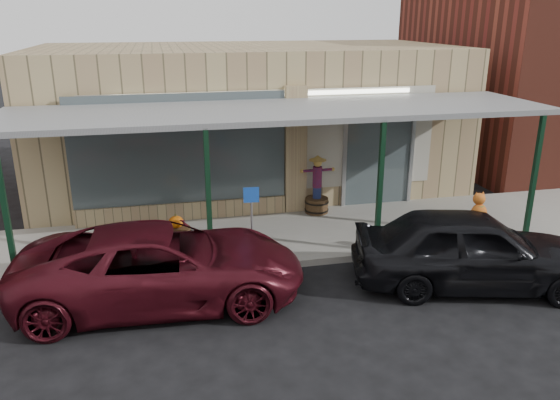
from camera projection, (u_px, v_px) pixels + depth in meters
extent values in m
plane|color=black|center=(326.00, 316.00, 9.63)|extent=(120.00, 120.00, 0.00)
cube|color=gray|center=(281.00, 236.00, 12.93)|extent=(40.00, 3.20, 0.15)
cube|color=tan|center=(248.00, 117.00, 16.54)|extent=(12.00, 6.00, 4.20)
cube|color=#4A565A|center=(180.00, 152.00, 13.23)|extent=(5.20, 0.06, 2.80)
cube|color=#4A565A|center=(378.00, 155.00, 14.56)|extent=(1.80, 0.06, 2.80)
cube|color=tan|center=(295.00, 153.00, 13.94)|extent=(0.55, 0.30, 3.40)
cube|color=tan|center=(183.00, 211.00, 13.78)|extent=(5.20, 0.30, 0.50)
cube|color=#ADA899|center=(268.00, 142.00, 13.77)|extent=(9.00, 0.02, 2.60)
cube|color=white|center=(268.00, 94.00, 13.35)|extent=(7.50, 0.03, 0.10)
cube|color=slate|center=(281.00, 111.00, 11.98)|extent=(12.00, 3.00, 0.12)
cube|color=black|center=(6.00, 216.00, 9.98)|extent=(0.10, 0.10, 2.95)
cube|color=black|center=(209.00, 202.00, 10.75)|extent=(0.10, 0.10, 2.95)
cube|color=black|center=(380.00, 190.00, 11.49)|extent=(0.10, 0.10, 2.95)
cube|color=black|center=(534.00, 179.00, 12.26)|extent=(0.10, 0.10, 2.95)
cylinder|color=#4E391F|center=(317.00, 205.00, 14.20)|extent=(0.62, 0.62, 0.40)
cylinder|color=navy|center=(317.00, 193.00, 14.09)|extent=(0.23, 0.23, 0.30)
cylinder|color=maroon|center=(317.00, 177.00, 13.95)|extent=(0.25, 0.25, 0.54)
sphere|color=gold|center=(318.00, 163.00, 13.83)|extent=(0.22, 0.22, 0.22)
cone|color=gold|center=(318.00, 158.00, 13.79)|extent=(0.36, 0.36, 0.14)
cylinder|color=#4E391F|center=(177.00, 236.00, 12.16)|extent=(0.64, 0.64, 0.42)
ellipsoid|color=#DE600E|center=(176.00, 222.00, 12.05)|extent=(0.33, 0.33, 0.27)
cylinder|color=#4C471E|center=(176.00, 215.00, 12.00)|extent=(0.04, 0.04, 0.06)
cylinder|color=gray|center=(252.00, 230.00, 11.42)|extent=(0.04, 0.04, 1.24)
cube|color=blue|center=(251.00, 195.00, 11.17)|extent=(0.32, 0.04, 0.32)
imported|color=black|center=(472.00, 249.00, 10.48)|extent=(4.84, 2.91, 1.54)
ellipsoid|color=#CF5324|center=(479.00, 214.00, 11.27)|extent=(0.35, 0.29, 0.45)
sphere|color=#CF5324|center=(479.00, 199.00, 11.21)|extent=(0.25, 0.25, 0.25)
cylinder|color=#1B7B36|center=(480.00, 206.00, 11.21)|extent=(0.17, 0.17, 0.02)
imported|color=#470E17|center=(162.00, 265.00, 9.93)|extent=(5.28, 2.64, 1.44)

